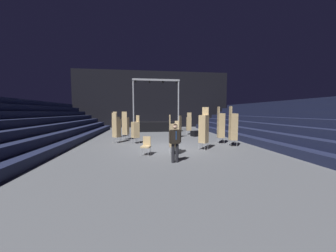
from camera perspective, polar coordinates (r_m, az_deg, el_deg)
The scene contains 18 objects.
ground_plane at distance 11.37m, azimuth -0.58°, elevation -6.92°, with size 22.00×30.00×0.10m, color #515459.
arena_end_wall at distance 26.16m, azimuth -4.65°, elevation 8.42°, with size 22.00×0.30×8.00m, color black.
bleacher_bank_left at distance 13.97m, azimuth -37.74°, elevation 0.99°, with size 5.25×24.00×3.15m.
bleacher_bank_right at distance 15.51m, azimuth 31.29°, elevation 1.53°, with size 5.25×24.00×3.15m.
stage_riser at distance 21.28m, azimuth -3.91°, elevation 0.24°, with size 5.46×3.15×5.78m.
man_with_tie at distance 7.79m, azimuth 2.28°, elevation -4.68°, with size 0.57×0.31×1.70m.
chair_stack_front_left at distance 12.72m, azimuth -10.28°, elevation -1.06°, with size 0.60×0.60×1.96m.
chair_stack_front_right at distance 17.59m, azimuth 6.62°, elevation 0.77°, with size 0.47×0.47×2.14m.
chair_stack_mid_left at distance 9.31m, azimuth 1.72°, elevation -2.75°, with size 0.48×0.48×2.05m.
chair_stack_mid_right at distance 12.19m, azimuth 19.95°, elevation -0.11°, with size 0.49×0.49×2.56m.
chair_stack_mid_centre at distance 13.08m, azimuth 16.42°, elevation 0.27°, with size 0.49×0.49×2.56m.
chair_stack_rear_left at distance 15.66m, azimuth 3.28°, elevation -0.12°, with size 0.62×0.62×1.88m.
chair_stack_rear_right at distance 10.63m, azimuth 11.25°, elevation -0.79°, with size 0.62×0.62×2.48m.
chair_stack_rear_centre at distance 14.63m, azimuth -13.30°, elevation 0.10°, with size 0.56×0.56×2.22m.
chair_stack_aisle_left at distance 16.32m, azimuth -16.00°, elevation 0.49°, with size 0.60×0.60×2.22m.
chair_stack_aisle_right at distance 13.30m, azimuth -16.03°, elevation -0.56°, with size 0.62×0.62×2.14m.
equipment_road_case at distance 16.53m, azimuth 8.97°, elevation -2.37°, with size 0.90×0.60×0.48m, color black.
loose_chair_near_man at distance 9.27m, azimuth -6.94°, elevation -5.89°, with size 0.56×0.56×0.95m.
Camera 1 is at (-1.36, -11.06, 2.20)m, focal length 19.23 mm.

